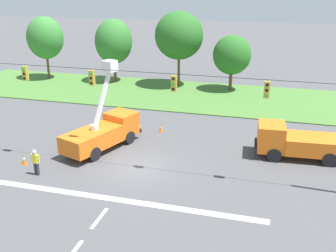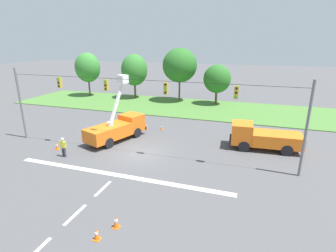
# 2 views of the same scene
# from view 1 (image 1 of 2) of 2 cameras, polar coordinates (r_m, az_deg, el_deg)

# --- Properties ---
(ground_plane) EXTENTS (200.00, 200.00, 0.00)m
(ground_plane) POSITION_cam_1_polar(r_m,az_deg,el_deg) (26.80, -4.34, -6.03)
(ground_plane) COLOR #4C4C4F
(grass_verge) EXTENTS (56.00, 12.00, 0.10)m
(grass_verge) POSITION_cam_1_polar(r_m,az_deg,el_deg) (43.03, 3.67, 4.41)
(grass_verge) COLOR #477533
(grass_verge) RESTS_ON ground
(lane_markings) EXTENTS (17.60, 15.25, 0.01)m
(lane_markings) POSITION_cam_1_polar(r_m,az_deg,el_deg) (22.22, -9.35, -12.32)
(lane_markings) COLOR silver
(lane_markings) RESTS_ON ground
(signal_gantry) EXTENTS (26.20, 0.33, 7.20)m
(signal_gantry) POSITION_cam_1_polar(r_m,az_deg,el_deg) (25.10, -4.71, 3.37)
(signal_gantry) COLOR slate
(signal_gantry) RESTS_ON ground
(tree_far_west) EXTENTS (4.58, 4.07, 7.77)m
(tree_far_west) POSITION_cam_1_polar(r_m,az_deg,el_deg) (51.89, -17.42, 12.10)
(tree_far_west) COLOR brown
(tree_far_west) RESTS_ON ground
(tree_west) EXTENTS (4.46, 4.64, 7.62)m
(tree_west) POSITION_cam_1_polar(r_m,az_deg,el_deg) (48.72, -7.90, 12.04)
(tree_west) COLOR brown
(tree_west) RESTS_ON ground
(tree_centre) EXTENTS (5.55, 5.63, 8.67)m
(tree_centre) POSITION_cam_1_polar(r_m,az_deg,el_deg) (46.06, 1.61, 12.98)
(tree_centre) COLOR brown
(tree_centre) RESTS_ON ground
(tree_east) EXTENTS (4.22, 3.95, 6.28)m
(tree_east) POSITION_cam_1_polar(r_m,az_deg,el_deg) (44.78, 9.26, 10.13)
(tree_east) COLOR brown
(tree_east) RESTS_ON ground
(utility_truck_bucket_lift) EXTENTS (4.32, 6.93, 6.48)m
(utility_truck_bucket_lift) POSITION_cam_1_polar(r_m,az_deg,el_deg) (29.64, -9.32, -0.73)
(utility_truck_bucket_lift) COLOR orange
(utility_truck_bucket_lift) RESTS_ON ground
(utility_truck_support_near) EXTENTS (6.53, 2.82, 2.38)m
(utility_truck_support_near) POSITION_cam_1_polar(r_m,az_deg,el_deg) (29.22, 18.26, -2.20)
(utility_truck_support_near) COLOR orange
(utility_truck_support_near) RESTS_ON ground
(road_worker) EXTENTS (0.65, 0.27, 1.77)m
(road_worker) POSITION_cam_1_polar(r_m,az_deg,el_deg) (26.75, -18.67, -4.81)
(road_worker) COLOR #383842
(road_worker) RESTS_ON ground
(traffic_cone_foreground_right) EXTENTS (0.36, 0.36, 0.66)m
(traffic_cone_foreground_right) POSITION_cam_1_polar(r_m,az_deg,el_deg) (33.22, -4.16, -0.04)
(traffic_cone_foreground_right) COLOR orange
(traffic_cone_foreground_right) RESTS_ON ground
(traffic_cone_mid_right) EXTENTS (0.36, 0.36, 0.62)m
(traffic_cone_mid_right) POSITION_cam_1_polar(r_m,az_deg,el_deg) (32.76, -1.07, -0.32)
(traffic_cone_mid_right) COLOR orange
(traffic_cone_mid_right) RESTS_ON ground
(traffic_cone_near_bucket) EXTENTS (0.36, 0.36, 0.72)m
(traffic_cone_near_bucket) POSITION_cam_1_polar(r_m,az_deg,el_deg) (28.79, -20.19, -4.59)
(traffic_cone_near_bucket) COLOR orange
(traffic_cone_near_bucket) RESTS_ON ground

